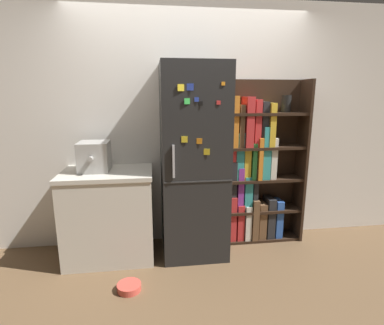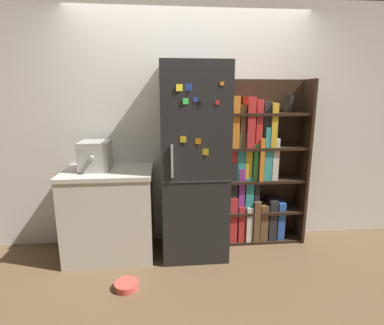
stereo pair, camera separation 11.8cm
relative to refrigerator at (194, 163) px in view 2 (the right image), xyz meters
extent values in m
plane|color=brown|center=(0.00, -0.15, -0.97)|extent=(16.00, 16.00, 0.00)
cube|color=white|center=(0.00, 0.33, 0.33)|extent=(8.00, 0.05, 2.60)
cube|color=black|center=(0.00, 0.00, 0.00)|extent=(0.65, 0.61, 1.94)
cube|color=#333333|center=(0.00, -0.31, -0.11)|extent=(0.63, 0.01, 0.01)
cube|color=#B2B2B7|center=(-0.23, -0.32, 0.09)|extent=(0.02, 0.02, 0.30)
cube|color=blue|center=(-0.08, -0.31, 0.73)|extent=(0.06, 0.02, 0.06)
cube|color=yellow|center=(-0.13, -0.31, 0.28)|extent=(0.06, 0.01, 0.05)
cube|color=green|center=(-0.10, -0.31, 0.61)|extent=(0.05, 0.02, 0.05)
cube|color=blue|center=(-0.02, -0.31, 0.63)|extent=(0.04, 0.01, 0.04)
cube|color=red|center=(0.18, -0.31, 0.60)|extent=(0.04, 0.01, 0.04)
cube|color=orange|center=(0.21, -0.31, 0.76)|extent=(0.03, 0.01, 0.03)
cube|color=yellow|center=(0.07, -0.31, 0.17)|extent=(0.05, 0.02, 0.06)
cube|color=yellow|center=(-0.16, -0.31, 0.73)|extent=(0.06, 0.02, 0.06)
cube|color=black|center=(0.02, -0.31, 0.59)|extent=(0.04, 0.02, 0.04)
cube|color=orange|center=(0.01, -0.31, 0.26)|extent=(0.05, 0.02, 0.05)
cube|color=black|center=(0.38, 0.16, -0.07)|extent=(0.03, 0.28, 1.80)
cube|color=black|center=(1.24, 0.16, -0.07)|extent=(0.03, 0.28, 1.80)
cube|color=black|center=(0.81, 0.29, -0.07)|extent=(0.89, 0.03, 1.80)
cube|color=black|center=(0.81, 0.16, -0.95)|extent=(0.83, 0.25, 0.03)
cube|color=black|center=(0.81, 0.16, -0.61)|extent=(0.83, 0.25, 0.03)
cube|color=black|center=(0.81, 0.16, -0.25)|extent=(0.83, 0.25, 0.03)
cube|color=black|center=(0.81, 0.16, 0.11)|extent=(0.83, 0.25, 0.03)
cube|color=black|center=(0.81, 0.16, 0.47)|extent=(0.83, 0.25, 0.03)
cube|color=red|center=(0.45, 0.17, -0.68)|extent=(0.08, 0.22, 0.51)
cube|color=red|center=(0.54, 0.17, -0.73)|extent=(0.07, 0.22, 0.42)
cube|color=silver|center=(0.63, 0.16, -0.74)|extent=(0.07, 0.22, 0.40)
cube|color=brown|center=(0.71, 0.16, -0.70)|extent=(0.07, 0.24, 0.47)
cube|color=brown|center=(0.80, 0.17, -0.73)|extent=(0.08, 0.22, 0.41)
cube|color=#262628|center=(0.90, 0.16, -0.71)|extent=(0.09, 0.21, 0.47)
cube|color=#2D59B2|center=(1.00, 0.16, -0.72)|extent=(0.08, 0.19, 0.44)
cube|color=#262628|center=(0.44, 0.17, -0.31)|extent=(0.08, 0.20, 0.57)
cube|color=purple|center=(0.53, 0.17, -0.35)|extent=(0.06, 0.21, 0.49)
cube|color=teal|center=(0.62, 0.16, -0.40)|extent=(0.09, 0.19, 0.39)
cube|color=#262628|center=(0.70, 0.17, -0.35)|extent=(0.05, 0.19, 0.49)
cube|color=red|center=(0.44, 0.16, 0.00)|extent=(0.06, 0.18, 0.46)
cube|color=teal|center=(0.51, 0.16, 0.02)|extent=(0.08, 0.18, 0.51)
cube|color=gold|center=(0.60, 0.17, 0.03)|extent=(0.07, 0.18, 0.52)
cube|color=#338C3F|center=(0.67, 0.16, -0.03)|extent=(0.04, 0.21, 0.40)
cube|color=orange|center=(0.73, 0.15, 0.00)|extent=(0.05, 0.23, 0.46)
cube|color=teal|center=(0.80, 0.16, 0.05)|extent=(0.08, 0.20, 0.57)
cube|color=silver|center=(0.89, 0.17, -0.01)|extent=(0.07, 0.21, 0.45)
cube|color=orange|center=(0.44, 0.16, 0.39)|extent=(0.07, 0.21, 0.53)
cube|color=brown|center=(0.52, 0.17, 0.35)|extent=(0.05, 0.22, 0.44)
cube|color=red|center=(0.60, 0.16, 0.39)|extent=(0.08, 0.24, 0.52)
cube|color=red|center=(0.69, 0.16, 0.37)|extent=(0.07, 0.20, 0.50)
cube|color=#262628|center=(0.77, 0.17, 0.36)|extent=(0.07, 0.18, 0.47)
cube|color=gold|center=(0.85, 0.16, 0.36)|extent=(0.06, 0.21, 0.46)
cylinder|color=black|center=(1.02, 0.16, 0.58)|extent=(0.10, 0.10, 0.18)
cube|color=beige|center=(-0.86, 0.01, -0.53)|extent=(0.86, 0.60, 0.87)
cube|color=beige|center=(-0.86, 0.01, -0.08)|extent=(0.88, 0.62, 0.04)
cube|color=#A5A39E|center=(-0.97, 0.04, 0.08)|extent=(0.29, 0.31, 0.29)
cylinder|color=#A5A39E|center=(-0.97, -0.14, 0.10)|extent=(0.04, 0.06, 0.04)
cylinder|color=#D84C3F|center=(-0.64, -0.60, -0.94)|extent=(0.21, 0.21, 0.06)
torus|color=#D84C3F|center=(-0.64, -0.60, -0.92)|extent=(0.21, 0.21, 0.01)
camera|label=1|loc=(-0.42, -2.92, 0.67)|focal=28.00mm
camera|label=2|loc=(-0.30, -2.93, 0.67)|focal=28.00mm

